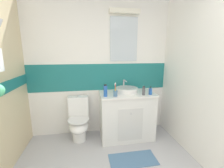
{
  "coord_description": "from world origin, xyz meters",
  "views": [
    {
      "loc": [
        -0.25,
        -0.4,
        1.56
      ],
      "look_at": [
        0.15,
        1.94,
        1.06
      ],
      "focal_mm": 24.0,
      "sensor_mm": 36.0,
      "label": 1
    }
  ],
  "objects_px": {
    "toothbrush_cup": "(115,93)",
    "deodorant_spray_can": "(144,91)",
    "sink_basin": "(127,90)",
    "toilet": "(79,120)",
    "soap_dispenser": "(150,91)",
    "shampoo_bottle_tall": "(105,91)"
  },
  "relations": [
    {
      "from": "toothbrush_cup",
      "to": "deodorant_spray_can",
      "type": "xyz_separation_m",
      "value": [
        0.49,
        -0.0,
        0.01
      ]
    },
    {
      "from": "sink_basin",
      "to": "deodorant_spray_can",
      "type": "xyz_separation_m",
      "value": [
        0.23,
        -0.23,
        0.03
      ]
    },
    {
      "from": "sink_basin",
      "to": "toothbrush_cup",
      "type": "height_order",
      "value": "toothbrush_cup"
    },
    {
      "from": "sink_basin",
      "to": "toilet",
      "type": "distance_m",
      "value": 1.03
    },
    {
      "from": "toilet",
      "to": "toothbrush_cup",
      "type": "xyz_separation_m",
      "value": [
        0.62,
        -0.23,
        0.55
      ]
    },
    {
      "from": "soap_dispenser",
      "to": "shampoo_bottle_tall",
      "type": "height_order",
      "value": "shampoo_bottle_tall"
    },
    {
      "from": "sink_basin",
      "to": "deodorant_spray_can",
      "type": "bearing_deg",
      "value": -44.9
    },
    {
      "from": "toothbrush_cup",
      "to": "deodorant_spray_can",
      "type": "bearing_deg",
      "value": -0.13
    },
    {
      "from": "shampoo_bottle_tall",
      "to": "deodorant_spray_can",
      "type": "distance_m",
      "value": 0.65
    },
    {
      "from": "toilet",
      "to": "shampoo_bottle_tall",
      "type": "bearing_deg",
      "value": -23.93
    },
    {
      "from": "soap_dispenser",
      "to": "toothbrush_cup",
      "type": "bearing_deg",
      "value": -179.2
    },
    {
      "from": "toothbrush_cup",
      "to": "shampoo_bottle_tall",
      "type": "xyz_separation_m",
      "value": [
        -0.16,
        0.02,
        0.03
      ]
    },
    {
      "from": "toilet",
      "to": "toothbrush_cup",
      "type": "relative_size",
      "value": 3.39
    },
    {
      "from": "deodorant_spray_can",
      "to": "soap_dispenser",
      "type": "bearing_deg",
      "value": 4.4
    },
    {
      "from": "toilet",
      "to": "deodorant_spray_can",
      "type": "height_order",
      "value": "deodorant_spray_can"
    },
    {
      "from": "shampoo_bottle_tall",
      "to": "deodorant_spray_can",
      "type": "relative_size",
      "value": 1.29
    },
    {
      "from": "sink_basin",
      "to": "soap_dispenser",
      "type": "height_order",
      "value": "sink_basin"
    },
    {
      "from": "sink_basin",
      "to": "soap_dispenser",
      "type": "xyz_separation_m",
      "value": [
        0.36,
        -0.22,
        0.01
      ]
    },
    {
      "from": "soap_dispenser",
      "to": "deodorant_spray_can",
      "type": "height_order",
      "value": "deodorant_spray_can"
    },
    {
      "from": "sink_basin",
      "to": "toothbrush_cup",
      "type": "distance_m",
      "value": 0.34
    },
    {
      "from": "sink_basin",
      "to": "toothbrush_cup",
      "type": "relative_size",
      "value": 1.89
    },
    {
      "from": "toilet",
      "to": "shampoo_bottle_tall",
      "type": "xyz_separation_m",
      "value": [
        0.46,
        -0.2,
        0.58
      ]
    }
  ]
}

